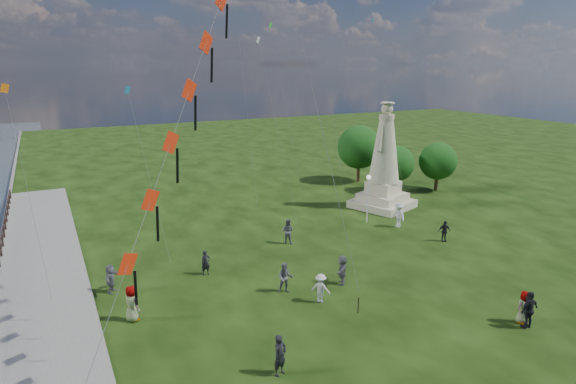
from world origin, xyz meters
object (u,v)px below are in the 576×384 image
statue (384,169)px  person_3 (529,310)px  lamppost (368,188)px  person_5 (111,279)px  person_7 (288,231)px  person_9 (444,231)px  person_0 (280,355)px  person_1 (285,278)px  person_6 (206,263)px  person_10 (132,304)px  person_2 (321,288)px  person_8 (398,215)px  person_11 (342,270)px  person_4 (524,307)px

statue → person_3: 20.92m
lamppost → person_5: (-20.25, -3.57, -2.02)m
statue → person_7: 12.65m
person_9 → person_0: bearing=-135.0°
statue → person_1: 19.04m
person_1 → person_7: 7.78m
person_0 → person_7: size_ratio=0.98×
statue → person_6: (-18.58, -6.61, -2.75)m
person_7 → person_10: person_10 is taller
person_2 → person_3: (7.63, -6.88, 0.15)m
person_3 → person_6: 17.80m
person_3 → person_8: bearing=-106.7°
person_3 → person_8: size_ratio=0.98×
person_11 → person_7: bearing=-144.9°
person_5 → person_10: (0.49, -3.75, 0.10)m
person_1 → person_2: (1.19, -1.88, -0.08)m
person_0 → person_4: bearing=-29.6°
person_2 → person_9: bearing=-113.5°
person_6 → statue: bearing=18.1°
person_3 → person_9: size_ratio=1.22×
person_4 → person_2: bearing=140.6°
person_8 → statue: bearing=148.4°
person_5 → person_0: bearing=-124.0°
person_3 → person_5: size_ratio=1.15×
person_1 → person_5: person_1 is taller
lamppost → person_1: 14.24m
person_7 → person_9: size_ratio=1.16×
person_5 → person_6: bearing=-60.8°
person_5 → person_11: size_ratio=0.94×
person_2 → person_11: (2.28, 1.35, 0.08)m
lamppost → person_5: bearing=-170.0°
person_1 → person_9: (13.92, 1.96, -0.11)m
statue → lamppost: 4.81m
lamppost → person_0: lamppost is taller
person_6 → person_7: (6.91, 2.51, 0.13)m
person_5 → person_8: person_8 is taller
person_8 → person_10: size_ratio=1.04×
lamppost → person_4: 16.71m
person_6 → person_10: size_ratio=0.83×
person_9 → person_11: (-10.45, -2.48, 0.10)m
person_10 → person_0: bearing=-175.6°
person_5 → person_2: bearing=-91.8°
person_11 → person_10: bearing=-59.6°
statue → person_6: statue is taller
person_6 → person_10: (-4.98, -3.58, 0.16)m
person_1 → person_3: person_3 is taller
person_0 → person_7: person_7 is taller
person_6 → person_9: 17.32m
person_1 → person_7: bearing=86.6°
person_3 → person_10: 19.51m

